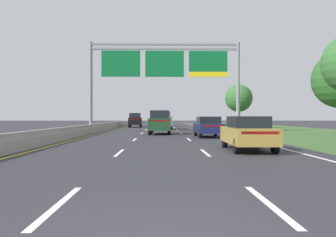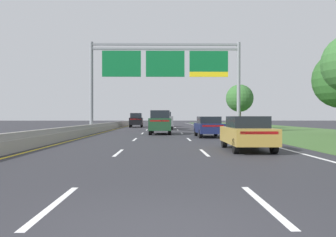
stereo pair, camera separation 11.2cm
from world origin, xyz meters
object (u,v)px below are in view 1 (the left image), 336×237
at_px(car_red_centre_lane_suv, 162,120).
at_px(car_gold_right_lane_sedan, 248,133).
at_px(car_black_left_lane_suv, 135,120).
at_px(car_darkgreen_centre_lane_suv, 160,122).
at_px(roadside_tree_far, 239,98).
at_px(pickup_truck_grey, 163,121).
at_px(overhead_sign_gantry, 165,68).
at_px(car_navy_right_lane_sedan, 208,126).

xyz_separation_m(car_red_centre_lane_suv, car_gold_right_lane_sedan, (3.88, -39.99, -0.28)).
height_order(car_red_centre_lane_suv, car_black_left_lane_suv, same).
xyz_separation_m(car_black_left_lane_suv, car_darkgreen_centre_lane_suv, (3.78, -21.53, 0.00)).
height_order(car_red_centre_lane_suv, roadside_tree_far, roadside_tree_far).
relative_size(pickup_truck_grey, car_darkgreen_centre_lane_suv, 1.15).
distance_m(car_black_left_lane_suv, roadside_tree_far, 16.16).
distance_m(pickup_truck_grey, car_gold_right_lane_sedan, 28.73).
height_order(overhead_sign_gantry, car_gold_right_lane_sedan, overhead_sign_gantry).
xyz_separation_m(car_darkgreen_centre_lane_suv, car_navy_right_lane_sedan, (3.72, -4.60, -0.28)).
height_order(pickup_truck_grey, car_black_left_lane_suv, pickup_truck_grey).
xyz_separation_m(overhead_sign_gantry, car_darkgreen_centre_lane_suv, (-0.44, -3.53, -5.32)).
relative_size(pickup_truck_grey, car_navy_right_lane_sedan, 1.23).
bearing_deg(roadside_tree_far, car_red_centre_lane_suv, 132.86).
bearing_deg(car_navy_right_lane_sedan, car_gold_right_lane_sedan, -179.16).
bearing_deg(roadside_tree_far, pickup_truck_grey, -175.32).
xyz_separation_m(overhead_sign_gantry, car_navy_right_lane_sedan, (3.28, -8.13, -5.60)).
height_order(car_navy_right_lane_sedan, roadside_tree_far, roadside_tree_far).
relative_size(car_red_centre_lane_suv, roadside_tree_far, 0.82).
xyz_separation_m(car_black_left_lane_suv, roadside_tree_far, (13.90, -7.73, 2.85)).
bearing_deg(overhead_sign_gantry, car_black_left_lane_suv, 103.21).
bearing_deg(car_gold_right_lane_sedan, car_darkgreen_centre_lane_suv, 15.37).
bearing_deg(car_black_left_lane_suv, roadside_tree_far, -120.74).
bearing_deg(car_red_centre_lane_suv, car_black_left_lane_suv, 126.89).
bearing_deg(car_darkgreen_centre_lane_suv, overhead_sign_gantry, -5.61).
distance_m(pickup_truck_grey, roadside_tree_far, 10.19).
distance_m(car_red_centre_lane_suv, car_gold_right_lane_sedan, 40.18).
bearing_deg(car_navy_right_lane_sedan, car_black_left_lane_suv, 15.02).
xyz_separation_m(overhead_sign_gantry, roadside_tree_far, (9.67, 10.26, -2.47)).
relative_size(car_black_left_lane_suv, roadside_tree_far, 0.83).
relative_size(overhead_sign_gantry, car_navy_right_lane_sedan, 3.40).
height_order(pickup_truck_grey, car_navy_right_lane_sedan, pickup_truck_grey).
distance_m(car_gold_right_lane_sedan, car_navy_right_lane_sedan, 10.90).
height_order(car_red_centre_lane_suv, car_gold_right_lane_sedan, car_red_centre_lane_suv).
distance_m(car_gold_right_lane_sedan, car_black_left_lane_suv, 37.85).
height_order(pickup_truck_grey, roadside_tree_far, roadside_tree_far).
bearing_deg(car_black_left_lane_suv, car_navy_right_lane_sedan, -165.62).
height_order(car_darkgreen_centre_lane_suv, roadside_tree_far, roadside_tree_far).
distance_m(overhead_sign_gantry, roadside_tree_far, 14.31).
distance_m(pickup_truck_grey, car_black_left_lane_suv, 9.49).
relative_size(overhead_sign_gantry, roadside_tree_far, 2.63).
bearing_deg(car_gold_right_lane_sedan, car_black_left_lane_suv, 12.62).
relative_size(car_red_centre_lane_suv, car_navy_right_lane_sedan, 1.06).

